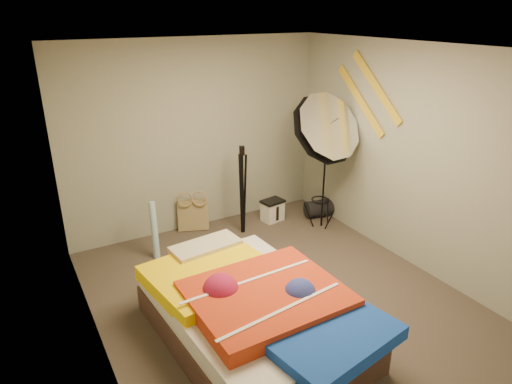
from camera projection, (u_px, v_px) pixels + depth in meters
floor at (276, 296)px, 4.80m from camera, size 4.00×4.00×0.00m
ceiling at (281, 48)px, 3.86m from camera, size 4.00×4.00×0.00m
wall_back at (196, 137)px, 5.94m from camera, size 3.50×0.00×3.50m
wall_front at (457, 290)px, 2.72m from camera, size 3.50×0.00×3.50m
wall_left at (87, 226)px, 3.53m from camera, size 0.00×4.00×4.00m
wall_right at (409, 157)px, 5.13m from camera, size 0.00×4.00×4.00m
tote_bag at (193, 215)px, 6.19m from camera, size 0.45×0.32×0.43m
wrapping_roll at (154, 230)px, 5.45m from camera, size 0.12×0.21×0.70m
camera_case at (272, 211)px, 6.45m from camera, size 0.31×0.25×0.28m
duffel_bag at (319, 208)px, 6.59m from camera, size 0.44×0.32×0.24m
wall_stripe_upper at (377, 87)px, 5.34m from camera, size 0.02×0.91×0.78m
wall_stripe_lower at (361, 101)px, 5.62m from camera, size 0.02×0.91×0.78m
bed at (252, 311)px, 4.08m from camera, size 1.61×2.27×0.59m
photo_umbrella at (323, 130)px, 5.64m from camera, size 1.13×0.82×1.96m
camera_tripod at (242, 184)px, 5.91m from camera, size 0.09×0.09×1.20m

